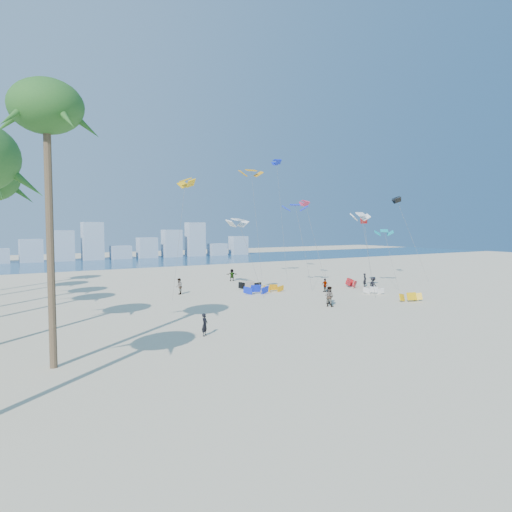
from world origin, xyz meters
TOP-DOWN VIEW (x-y plane):
  - ground at (0.00, 0.00)m, footprint 220.00×220.00m
  - ocean at (0.00, 72.00)m, footprint 220.00×220.00m
  - kitesurfer_near at (-8.50, 4.25)m, footprint 0.68×0.66m
  - kitesurfer_mid at (6.61, 8.69)m, footprint 1.00×1.12m
  - kitesurfers_far at (9.44, 19.94)m, footprint 23.14×22.48m
  - grounded_kites at (11.40, 16.89)m, footprint 15.71×18.21m
  - flying_kites at (12.71, 22.42)m, footprint 35.29×25.31m
  - distant_skyline at (-1.19, 82.00)m, footprint 85.00×3.00m

SIDE VIEW (x-z plane):
  - ground at x=0.00m, z-range 0.00..0.00m
  - ocean at x=0.00m, z-range 0.01..0.01m
  - grounded_kites at x=11.40m, z-range -0.05..0.93m
  - kitesurfer_near at x=-8.50m, z-range 0.00..1.57m
  - kitesurfers_far at x=9.44m, z-range -0.06..1.75m
  - kitesurfer_mid at x=6.61m, z-range 0.00..1.91m
  - distant_skyline at x=-1.19m, z-range -1.11..7.29m
  - flying_kites at x=12.71m, z-range 2.52..20.42m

